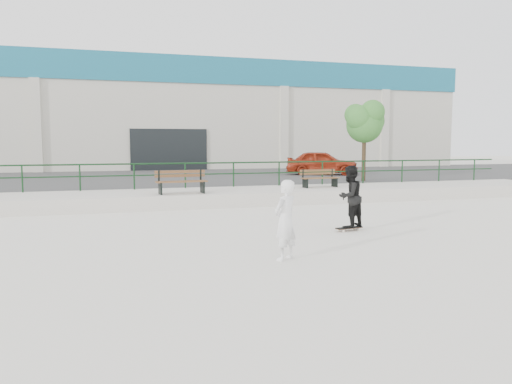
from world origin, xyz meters
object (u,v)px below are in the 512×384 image
object	(u,v)px
standing_skater	(350,197)
skateboard	(349,228)
red_car	(322,163)
seated_skater	(285,220)
bench_left	(181,182)
bench_right	(319,178)
tree	(365,121)

from	to	relation	value
standing_skater	skateboard	bearing A→B (deg)	-26.25
red_car	seated_skater	xyz separation A→B (m)	(-8.37, -16.69, -0.38)
bench_left	standing_skater	world-z (taller)	standing_skater
bench_right	standing_skater	world-z (taller)	standing_skater
tree	seated_skater	size ratio (longest dim) A/B	2.36
standing_skater	bench_left	bearing A→B (deg)	-85.91
red_car	bench_left	bearing A→B (deg)	155.95
tree	standing_skater	world-z (taller)	tree
bench_left	bench_right	size ratio (longest dim) A/B	1.14
bench_left	tree	size ratio (longest dim) A/B	0.49
bench_left	standing_skater	distance (m)	7.05
tree	standing_skater	bearing A→B (deg)	-120.97
tree	seated_skater	xyz separation A→B (m)	(-8.44, -12.03, -2.54)
bench_left	tree	bearing A→B (deg)	16.87
bench_left	red_car	size ratio (longest dim) A/B	0.46
bench_right	tree	distance (m)	4.94
bench_left	skateboard	bearing A→B (deg)	-62.77
seated_skater	skateboard	bearing A→B (deg)	-169.93
bench_right	skateboard	bearing A→B (deg)	-111.23
tree	standing_skater	distance (m)	11.28
tree	seated_skater	world-z (taller)	tree
bench_left	red_car	xyz separation A→B (m)	(9.16, 8.02, 0.26)
bench_right	tree	bearing A→B (deg)	32.99
tree	bench_right	bearing A→B (deg)	-143.63
bench_left	standing_skater	xyz separation A→B (m)	(3.56, -6.08, -0.00)
tree	red_car	size ratio (longest dim) A/B	0.95
red_car	skateboard	xyz separation A→B (m)	(-5.60, -14.10, -1.11)
skateboard	tree	bearing A→B (deg)	47.72
bench_left	seated_skater	size ratio (longest dim) A/B	1.16
tree	red_car	world-z (taller)	tree
skateboard	seated_skater	distance (m)	3.86
seated_skater	bench_left	bearing A→B (deg)	-117.75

